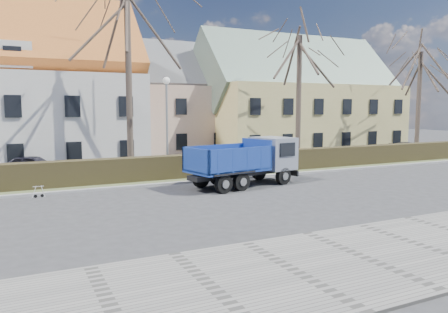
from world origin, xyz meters
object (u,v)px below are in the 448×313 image
streetlight (167,127)px  parked_car_a (33,166)px  parked_car_b (406,148)px  dump_truck (240,162)px  cart_frame (34,191)px

streetlight → parked_car_a: bearing=151.7°
parked_car_b → streetlight: bearing=80.2°
dump_truck → cart_frame: dump_truck is taller
parked_car_a → parked_car_b: 29.35m
dump_truck → parked_car_a: dump_truck is taller
dump_truck → parked_car_b: 21.14m
cart_frame → parked_car_b: parked_car_b is taller
cart_frame → parked_car_a: bearing=87.9°
dump_truck → cart_frame: 9.83m
streetlight → cart_frame: bearing=-157.7°
streetlight → parked_car_b: (22.30, 2.63, -2.36)m
dump_truck → parked_car_b: bearing=8.0°
streetlight → dump_truck: bearing=-61.8°
dump_truck → parked_car_b: size_ratio=1.65×
parked_car_a → parked_car_b: parked_car_a is taller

